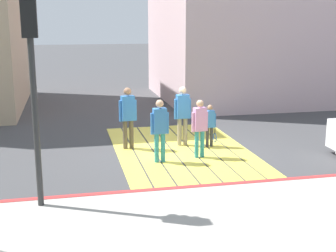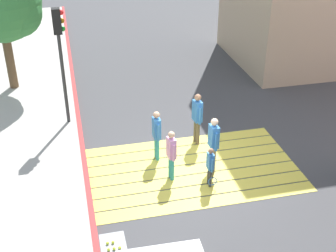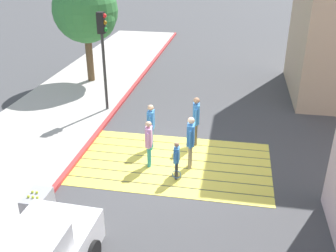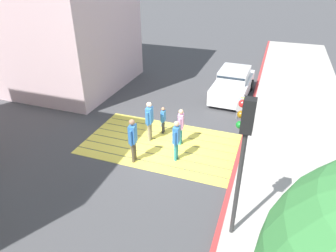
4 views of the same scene
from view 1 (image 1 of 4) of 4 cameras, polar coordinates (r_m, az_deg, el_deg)
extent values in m
plane|color=#424244|center=(13.54, 1.72, -3.04)|extent=(120.00, 120.00, 0.00)
cube|color=#EAD64C|center=(14.02, 8.28, -2.59)|extent=(6.40, 0.50, 0.01)
cube|color=#EAD64C|center=(13.84, 6.15, -2.73)|extent=(6.40, 0.50, 0.01)
cube|color=#EAD64C|center=(13.68, 3.96, -2.88)|extent=(6.40, 0.50, 0.01)
cube|color=#EAD64C|center=(13.54, 1.72, -3.02)|extent=(6.40, 0.50, 0.01)
cube|color=#EAD64C|center=(13.42, -0.56, -3.16)|extent=(6.40, 0.50, 0.01)
cube|color=#EAD64C|center=(13.32, -2.88, -3.30)|extent=(6.40, 0.50, 0.01)
cube|color=#EAD64C|center=(13.25, -5.23, -3.43)|extent=(6.40, 0.50, 0.01)
cube|color=#ADA8A0|center=(8.54, 11.17, -12.76)|extent=(4.80, 40.00, 0.12)
cube|color=#BC3333|center=(10.56, 6.07, -7.44)|extent=(0.16, 40.00, 0.13)
cylinder|color=#2D2D2D|center=(9.26, -15.88, -0.22)|extent=(0.12, 0.12, 3.40)
cube|color=black|center=(9.04, -16.72, 12.99)|extent=(0.28, 0.28, 0.84)
sphere|color=#956310|center=(9.20, -16.66, 13.04)|extent=(0.18, 0.18, 0.18)
sphere|color=#188429|center=(9.20, -16.55, 11.36)|extent=(0.18, 0.18, 0.18)
cylinder|color=brown|center=(13.65, -5.27, -1.09)|extent=(0.13, 0.13, 0.86)
cylinder|color=brown|center=(13.70, -4.51, -1.02)|extent=(0.13, 0.13, 0.86)
cube|color=#3372BF|center=(13.51, -4.96, 2.19)|extent=(0.28, 0.40, 0.72)
sphere|color=#9E7051|center=(13.43, -5.00, 4.25)|extent=(0.22, 0.22, 0.22)
cylinder|color=#3372BF|center=(13.47, -5.85, 1.83)|extent=(0.09, 0.09, 0.61)
cylinder|color=#3372BF|center=(13.58, -4.06, 1.96)|extent=(0.09, 0.09, 0.61)
cylinder|color=teal|center=(12.33, -1.41, -2.72)|extent=(0.12, 0.12, 0.80)
cylinder|color=teal|center=(12.37, -0.61, -2.66)|extent=(0.12, 0.12, 0.80)
cube|color=#3372BF|center=(12.17, -1.02, 0.63)|extent=(0.23, 0.36, 0.67)
sphere|color=tan|center=(12.08, -1.03, 2.75)|extent=(0.21, 0.21, 0.21)
cylinder|color=#3372BF|center=(12.14, -1.96, 0.28)|extent=(0.09, 0.09, 0.57)
cylinder|color=#3372BF|center=(12.24, -0.09, 0.38)|extent=(0.09, 0.09, 0.57)
cylinder|color=gray|center=(13.97, 1.41, -0.74)|extent=(0.13, 0.13, 0.85)
cylinder|color=gray|center=(14.03, 2.14, -0.69)|extent=(0.13, 0.13, 0.85)
cube|color=#3372BF|center=(13.84, 1.80, 2.41)|extent=(0.25, 0.38, 0.71)
sphere|color=beige|center=(13.76, 1.81, 4.39)|extent=(0.22, 0.22, 0.22)
cylinder|color=#3372BF|center=(13.79, 0.94, 2.08)|extent=(0.09, 0.09, 0.60)
cylinder|color=#3372BF|center=(13.91, 2.65, 2.17)|extent=(0.09, 0.09, 0.60)
cylinder|color=teal|center=(12.77, 3.53, -2.27)|extent=(0.11, 0.11, 0.76)
cylinder|color=teal|center=(12.83, 4.22, -2.21)|extent=(0.11, 0.11, 0.76)
cube|color=#D18CC6|center=(12.64, 3.92, 0.82)|extent=(0.24, 0.35, 0.64)
sphere|color=tan|center=(12.55, 3.95, 2.77)|extent=(0.20, 0.20, 0.20)
cylinder|color=#D18CC6|center=(12.58, 3.09, 0.48)|extent=(0.08, 0.08, 0.54)
cylinder|color=#D18CC6|center=(12.73, 4.74, 0.60)|extent=(0.08, 0.08, 0.54)
cylinder|color=#333338|center=(13.90, 4.84, -1.38)|extent=(0.09, 0.09, 0.60)
cylinder|color=#333338|center=(13.94, 5.35, -1.34)|extent=(0.09, 0.09, 0.60)
cube|color=#3372BF|center=(13.80, 5.14, 0.86)|extent=(0.17, 0.27, 0.50)
sphere|color=#9E7051|center=(13.73, 5.17, 2.28)|extent=(0.16, 0.16, 0.16)
cylinder|color=#3372BF|center=(13.76, 4.50, 0.62)|extent=(0.07, 0.07, 0.43)
cylinder|color=#3372BF|center=(13.86, 5.77, 0.69)|extent=(0.07, 0.07, 0.43)
cylinder|color=black|center=(13.96, 5.78, -0.45)|extent=(0.03, 0.03, 0.28)
torus|color=blue|center=(14.01, 5.76, -1.42)|extent=(0.28, 0.03, 0.28)
camera|label=2|loc=(17.63, 48.33, 23.35)|focal=48.96mm
camera|label=3|loc=(20.37, 33.61, 19.15)|focal=40.86mm
camera|label=4|loc=(11.51, -54.39, 23.93)|focal=32.05mm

